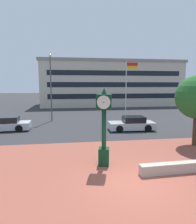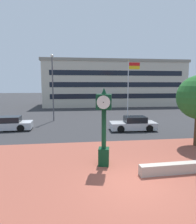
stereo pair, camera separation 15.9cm
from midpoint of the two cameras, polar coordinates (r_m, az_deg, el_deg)
name	(u,v)px [view 2 (the right image)]	position (r m, az deg, el deg)	size (l,w,h in m)	color
ground_plane	(133,183)	(9.27, 10.37, -19.17)	(200.00, 200.00, 0.00)	#2D2D30
plaza_brick_paving	(125,171)	(10.31, 8.26, -16.22)	(44.00, 10.41, 0.01)	brown
planter_wall	(172,169)	(10.47, 20.71, -14.80)	(3.20, 0.40, 0.50)	#ADA393
street_clock	(104,123)	(10.23, 2.13, -3.01)	(0.90, 0.94, 4.03)	#0C381E
car_street_near	(7,124)	(20.31, -24.31, -3.18)	(4.67, 1.98, 1.28)	#B7BABF
car_street_mid	(133,124)	(18.85, 10.24, -3.41)	(4.23, 1.97, 1.28)	#B7BABF
flagpole_primary	(129,83)	(27.22, 9.09, 8.05)	(1.60, 0.14, 7.36)	silver
civic_building	(112,83)	(42.75, 4.15, 8.10)	(27.96, 11.38, 8.90)	beige
street_lamp_post	(53,81)	(23.69, -12.57, 8.51)	(0.36, 0.36, 7.60)	#4C4C51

